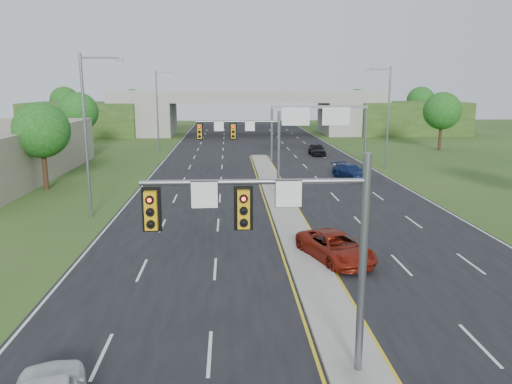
{
  "coord_description": "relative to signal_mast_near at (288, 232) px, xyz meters",
  "views": [
    {
      "loc": [
        -4.0,
        -13.96,
        8.87
      ],
      "look_at": [
        -2.44,
        13.64,
        3.0
      ],
      "focal_mm": 35.0,
      "sensor_mm": 36.0,
      "label": 1
    }
  ],
  "objects": [
    {
      "name": "ground",
      "position": [
        2.26,
        0.07,
        -4.73
      ],
      "size": [
        240.0,
        240.0,
        0.0
      ],
      "primitive_type": "plane",
      "color": "#264719",
      "rests_on": "ground"
    },
    {
      "name": "road",
      "position": [
        2.26,
        35.07,
        -4.72
      ],
      "size": [
        24.0,
        160.0,
        0.02
      ],
      "primitive_type": "cube",
      "color": "black",
      "rests_on": "ground"
    },
    {
      "name": "median",
      "position": [
        2.26,
        23.07,
        -4.63
      ],
      "size": [
        2.0,
        54.0,
        0.16
      ],
      "primitive_type": "cube",
      "color": "gray",
      "rests_on": "road"
    },
    {
      "name": "lane_markings",
      "position": [
        1.66,
        28.99,
        -4.7
      ],
      "size": [
        23.72,
        160.0,
        0.01
      ],
      "color": "gold",
      "rests_on": "road"
    },
    {
      "name": "signal_mast_near",
      "position": [
        0.0,
        0.0,
        0.0
      ],
      "size": [
        6.62,
        0.6,
        7.0
      ],
      "color": "slate",
      "rests_on": "ground"
    },
    {
      "name": "signal_mast_far",
      "position": [
        0.0,
        25.0,
        0.0
      ],
      "size": [
        6.62,
        0.6,
        7.0
      ],
      "color": "slate",
      "rests_on": "ground"
    },
    {
      "name": "sign_gantry",
      "position": [
        8.95,
        44.99,
        0.51
      ],
      "size": [
        11.58,
        0.44,
        6.67
      ],
      "color": "slate",
      "rests_on": "ground"
    },
    {
      "name": "overpass",
      "position": [
        2.26,
        80.07,
        -1.17
      ],
      "size": [
        80.0,
        14.0,
        8.1
      ],
      "color": "gray",
      "rests_on": "ground"
    },
    {
      "name": "lightpole_l_mid",
      "position": [
        -11.03,
        20.07,
        1.38
      ],
      "size": [
        2.85,
        0.25,
        11.0
      ],
      "color": "slate",
      "rests_on": "ground"
    },
    {
      "name": "lightpole_l_far",
      "position": [
        -11.03,
        55.07,
        1.38
      ],
      "size": [
        2.85,
        0.25,
        11.0
      ],
      "color": "slate",
      "rests_on": "ground"
    },
    {
      "name": "lightpole_r_far",
      "position": [
        15.56,
        40.07,
        1.38
      ],
      "size": [
        2.85,
        0.25,
        11.0
      ],
      "color": "slate",
      "rests_on": "ground"
    },
    {
      "name": "tree_l_near",
      "position": [
        -17.74,
        30.07,
        0.45
      ],
      "size": [
        4.8,
        4.8,
        7.6
      ],
      "color": "#382316",
      "rests_on": "ground"
    },
    {
      "name": "tree_l_mid",
      "position": [
        -21.74,
        55.07,
        0.78
      ],
      "size": [
        5.2,
        5.2,
        8.12
      ],
      "color": "#382316",
      "rests_on": "ground"
    },
    {
      "name": "tree_r_mid",
      "position": [
        28.26,
        55.07,
        0.78
      ],
      "size": [
        5.2,
        5.2,
        8.12
      ],
      "color": "#382316",
      "rests_on": "ground"
    },
    {
      "name": "tree_back_a",
      "position": [
        -35.74,
        94.07,
        1.11
      ],
      "size": [
        6.0,
        6.0,
        8.85
      ],
      "color": "#382316",
      "rests_on": "ground"
    },
    {
      "name": "tree_back_b",
      "position": [
        -21.74,
        94.07,
        0.78
      ],
      "size": [
        5.6,
        5.6,
        8.32
      ],
      "color": "#382316",
      "rests_on": "ground"
    },
    {
      "name": "tree_back_c",
      "position": [
        26.26,
        94.07,
        0.78
      ],
      "size": [
        5.6,
        5.6,
        8.32
      ],
      "color": "#382316",
      "rests_on": "ground"
    },
    {
      "name": "tree_back_d",
      "position": [
        40.26,
        94.07,
        1.11
      ],
      "size": [
        6.0,
        6.0,
        8.85
      ],
      "color": "#382316",
      "rests_on": "ground"
    },
    {
      "name": "car_far_a",
      "position": [
        3.76,
        10.44,
        -3.98
      ],
      "size": [
        3.91,
        5.7,
        1.45
      ],
      "primitive_type": "imported",
      "rotation": [
        0.0,
        0.0,
        0.32
      ],
      "color": "maroon",
      "rests_on": "road"
    },
    {
      "name": "car_far_b",
      "position": [
        10.22,
        33.46,
        -4.01
      ],
      "size": [
        3.5,
        5.18,
        1.39
      ],
      "primitive_type": "imported",
      "rotation": [
        0.0,
        0.0,
        0.36
      ],
      "color": "#0B1A44",
      "rests_on": "road"
    },
    {
      "name": "car_far_c",
      "position": [
        9.93,
        50.64,
        -3.95
      ],
      "size": [
        1.86,
        4.47,
        1.51
      ],
      "primitive_type": "imported",
      "rotation": [
        0.0,
        0.0,
        0.02
      ],
      "color": "black",
      "rests_on": "road"
    }
  ]
}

